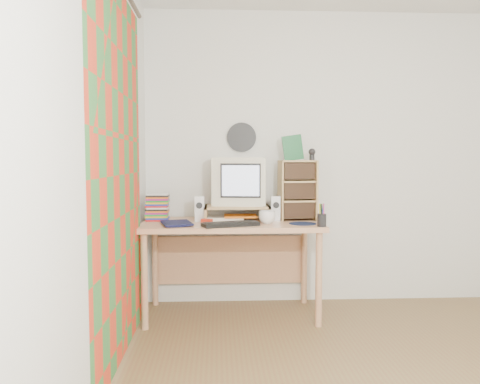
{
  "coord_description": "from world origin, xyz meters",
  "views": [
    {
      "loc": [
        -1.14,
        -2.28,
        1.24
      ],
      "look_at": [
        -0.96,
        1.33,
        0.99
      ],
      "focal_mm": 35.0,
      "sensor_mm": 36.0,
      "label": 1
    }
  ],
  "objects": [
    {
      "name": "diary",
      "position": [
        -1.55,
        1.2,
        0.78
      ],
      "size": [
        0.3,
        0.25,
        0.05
      ],
      "primitive_type": "imported",
      "rotation": [
        0.0,
        0.0,
        0.25
      ],
      "color": "black",
      "rests_on": "desk"
    },
    {
      "name": "game_box",
      "position": [
        -0.53,
        1.47,
        1.33
      ],
      "size": [
        0.16,
        0.04,
        0.2
      ],
      "primitive_type": "cube",
      "rotation": [
        0.0,
        0.0,
        0.01
      ],
      "color": "#1A5B31",
      "rests_on": "cd_rack"
    },
    {
      "name": "pen_cup",
      "position": [
        -0.38,
        1.08,
        0.82
      ],
      "size": [
        0.07,
        0.07,
        0.13
      ],
      "primitive_type": null,
      "rotation": [
        0.0,
        0.0,
        0.1
      ],
      "color": "black",
      "rests_on": "desk"
    },
    {
      "name": "papers",
      "position": [
        -1.03,
        1.49,
        0.77
      ],
      "size": [
        0.3,
        0.22,
        0.04
      ],
      "primitive_type": null,
      "rotation": [
        0.0,
        0.0,
        0.01
      ],
      "color": "white",
      "rests_on": "desk"
    },
    {
      "name": "speaker_right",
      "position": [
        -0.67,
        1.44,
        0.85
      ],
      "size": [
        0.08,
        0.08,
        0.2
      ],
      "primitive_type": "cube",
      "rotation": [
        0.0,
        0.0,
        -0.06
      ],
      "color": "silver",
      "rests_on": "desk"
    },
    {
      "name": "monitor_riser",
      "position": [
        -0.98,
        1.48,
        0.84
      ],
      "size": [
        0.52,
        0.3,
        0.12
      ],
      "color": "tan",
      "rests_on": "desk"
    },
    {
      "name": "speaker_left",
      "position": [
        -1.28,
        1.41,
        0.85
      ],
      "size": [
        0.08,
        0.08,
        0.2
      ],
      "primitive_type": "cube",
      "rotation": [
        0.0,
        0.0,
        0.05
      ],
      "color": "silver",
      "rests_on": "desk"
    },
    {
      "name": "desk",
      "position": [
        -1.03,
        1.44,
        0.62
      ],
      "size": [
        1.4,
        0.7,
        0.75
      ],
      "color": "tan",
      "rests_on": "floor"
    },
    {
      "name": "crt_monitor",
      "position": [
        -0.96,
        1.53,
        1.06
      ],
      "size": [
        0.46,
        0.46,
        0.39
      ],
      "primitive_type": "cube",
      "rotation": [
        0.0,
        0.0,
        -0.14
      ],
      "color": "silver",
      "rests_on": "monitor_riser"
    },
    {
      "name": "webcam",
      "position": [
        -0.38,
        1.42,
        1.28
      ],
      "size": [
        0.06,
        0.06,
        0.09
      ],
      "primitive_type": null,
      "rotation": [
        0.0,
        0.0,
        0.14
      ],
      "color": "black",
      "rests_on": "cd_rack"
    },
    {
      "name": "left_wall",
      "position": [
        -1.75,
        0.0,
        1.25
      ],
      "size": [
        0.0,
        3.5,
        3.5
      ],
      "primitive_type": "plane",
      "rotation": [
        1.57,
        0.0,
        1.57
      ],
      "color": "white",
      "rests_on": "floor"
    },
    {
      "name": "curtain",
      "position": [
        -1.71,
        0.48,
        1.15
      ],
      "size": [
        0.0,
        2.2,
        2.2
      ],
      "primitive_type": "plane",
      "rotation": [
        1.57,
        0.0,
        1.57
      ],
      "color": "red",
      "rests_on": "left_wall"
    },
    {
      "name": "cd_rack",
      "position": [
        -0.49,
        1.46,
        0.99
      ],
      "size": [
        0.31,
        0.19,
        0.48
      ],
      "primitive_type": "cube",
      "rotation": [
        0.0,
        0.0,
        0.11
      ],
      "color": "tan",
      "rests_on": "desk"
    },
    {
      "name": "mug",
      "position": [
        -0.76,
        1.26,
        0.8
      ],
      "size": [
        0.16,
        0.16,
        0.1
      ],
      "primitive_type": "imported",
      "rotation": [
        0.0,
        0.0,
        0.3
      ],
      "color": "white",
      "rests_on": "desk"
    },
    {
      "name": "wall_disc",
      "position": [
        -0.93,
        1.73,
        1.43
      ],
      "size": [
        0.25,
        0.02,
        0.25
      ],
      "primitive_type": "cylinder",
      "rotation": [
        1.57,
        0.0,
        0.0
      ],
      "color": "black",
      "rests_on": "back_wall"
    },
    {
      "name": "back_wall",
      "position": [
        0.0,
        1.75,
        1.25
      ],
      "size": [
        3.5,
        0.0,
        3.5
      ],
      "primitive_type": "plane",
      "rotation": [
        1.57,
        0.0,
        0.0
      ],
      "color": "white",
      "rests_on": "floor"
    },
    {
      "name": "dvd_stack",
      "position": [
        -1.62,
        1.48,
        0.87
      ],
      "size": [
        0.18,
        0.13,
        0.25
      ],
      "primitive_type": null,
      "rotation": [
        0.0,
        0.0,
        -0.01
      ],
      "color": "brown",
      "rests_on": "desk"
    },
    {
      "name": "red_box",
      "position": [
        -1.22,
        1.24,
        0.77
      ],
      "size": [
        0.09,
        0.07,
        0.04
      ],
      "primitive_type": "cube",
      "rotation": [
        0.0,
        0.0,
        -0.33
      ],
      "color": "red",
      "rests_on": "desk"
    },
    {
      "name": "keyboard",
      "position": [
        -1.04,
        1.14,
        0.76
      ],
      "size": [
        0.44,
        0.26,
        0.03
      ],
      "primitive_type": "cube",
      "rotation": [
        0.0,
        0.0,
        0.32
      ],
      "color": "black",
      "rests_on": "desk"
    },
    {
      "name": "mousepad",
      "position": [
        -0.49,
        1.23,
        0.75
      ],
      "size": [
        0.22,
        0.22,
        0.0
      ],
      "primitive_type": "cylinder",
      "rotation": [
        0.0,
        0.0,
        0.04
      ],
      "color": "#101535",
      "rests_on": "desk"
    }
  ]
}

